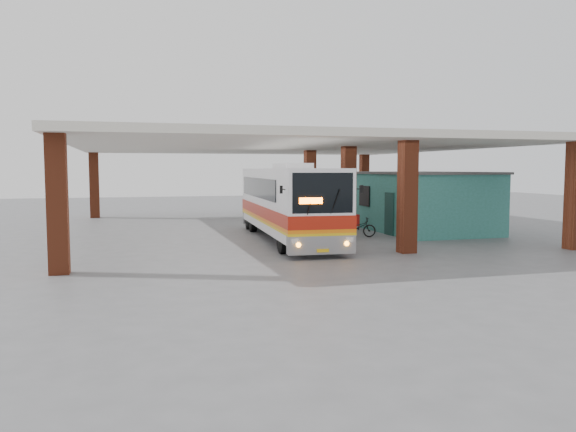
% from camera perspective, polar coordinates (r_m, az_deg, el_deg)
% --- Properties ---
extents(ground, '(90.00, 90.00, 0.00)m').
position_cam_1_polar(ground, '(23.96, 2.17, -3.01)').
color(ground, '#515154').
rests_on(ground, ground).
extents(brick_columns, '(20.10, 21.60, 4.35)m').
position_cam_1_polar(brick_columns, '(28.95, 1.77, 2.66)').
color(brick_columns, maroon).
rests_on(brick_columns, ground).
extents(canopy_roof, '(21.00, 23.00, 0.30)m').
position_cam_1_polar(canopy_roof, '(30.13, -0.79, 7.17)').
color(canopy_roof, silver).
rests_on(canopy_roof, brick_columns).
extents(shop_building, '(5.20, 8.20, 3.11)m').
position_cam_1_polar(shop_building, '(30.50, 13.27, 1.49)').
color(shop_building, '#2B6C5B').
rests_on(shop_building, ground).
extents(coach_bus, '(3.30, 12.16, 3.50)m').
position_cam_1_polar(coach_bus, '(25.73, -0.06, 1.42)').
color(coach_bus, white).
rests_on(coach_bus, ground).
extents(motorcycle, '(1.89, 1.03, 0.94)m').
position_cam_1_polar(motorcycle, '(27.00, 7.02, -1.16)').
color(motorcycle, black).
rests_on(motorcycle, ground).
extents(pedestrian, '(0.82, 0.78, 1.88)m').
position_cam_1_polar(pedestrian, '(22.66, 5.99, -1.09)').
color(pedestrian, red).
rests_on(pedestrian, ground).
extents(red_chair, '(0.53, 0.53, 0.83)m').
position_cam_1_polar(red_chair, '(30.28, 6.87, -0.68)').
color(red_chair, red).
rests_on(red_chair, ground).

